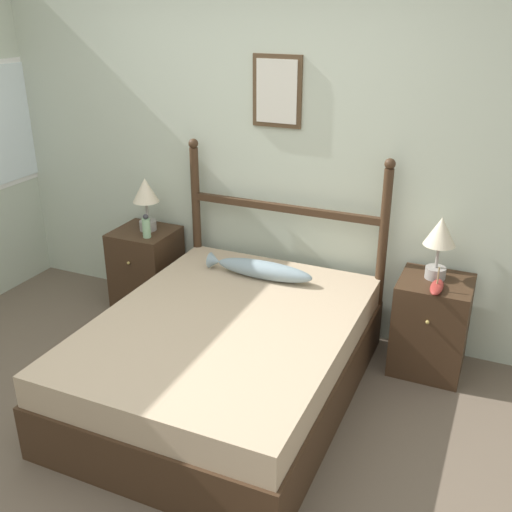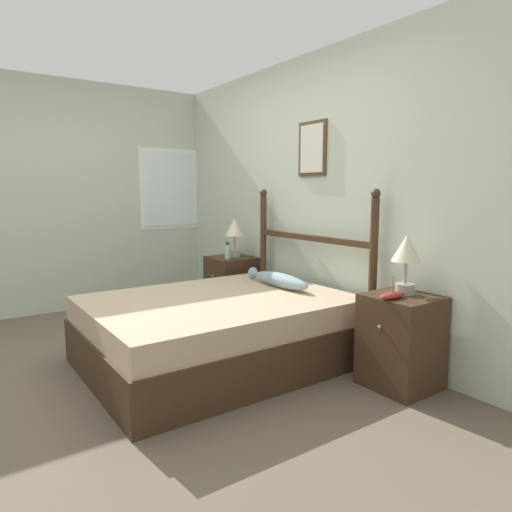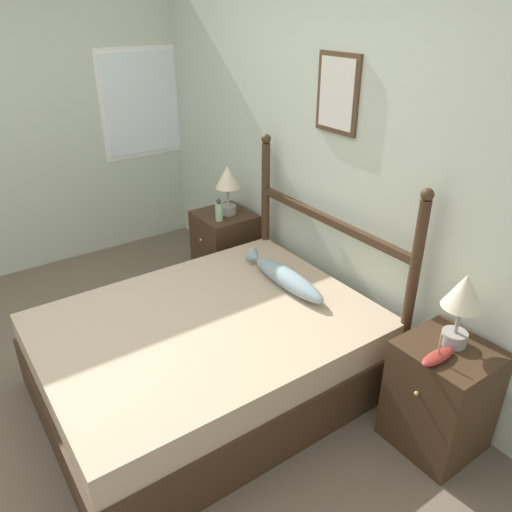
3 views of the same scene
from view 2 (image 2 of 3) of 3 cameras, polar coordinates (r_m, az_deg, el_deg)
The scene contains 12 objects.
ground_plane at distance 3.68m, azimuth -15.62°, elevation -13.61°, with size 16.00×16.00×0.00m, color brown.
wall_back at distance 4.30m, azimuth 6.09°, elevation 7.19°, with size 6.40×0.08×2.55m.
wall_left at distance 5.49m, azimuth -23.38°, elevation 6.78°, with size 0.08×6.40×2.55m.
bed at distance 3.64m, azimuth -4.70°, elevation -9.26°, with size 1.49×1.96×0.53m.
headboard at distance 4.08m, azimuth 6.81°, elevation -0.37°, with size 1.50×0.07×1.36m.
nightstand_left at distance 4.94m, azimuth -3.09°, elevation -3.82°, with size 0.46×0.46×0.64m.
nightstand_right at distance 3.34m, azimuth 17.66°, elevation -10.12°, with size 0.46×0.46×0.64m.
table_lamp_left at distance 4.85m, azimuth -2.70°, elevation 3.14°, with size 0.20×0.20×0.41m.
table_lamp_right at distance 3.25m, azimuth 18.29°, elevation 0.22°, with size 0.20×0.20×0.41m.
bottle at distance 4.73m, azimuth -3.57°, elevation 0.62°, with size 0.06×0.06×0.18m.
model_boat at distance 3.13m, azimuth 16.65°, elevation -4.73°, with size 0.08×0.22×0.16m.
fish_pillow at distance 3.93m, azimuth 2.85°, elevation -2.98°, with size 0.76×0.14×0.12m.
Camera 2 is at (3.25, -1.10, 1.35)m, focal length 32.00 mm.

